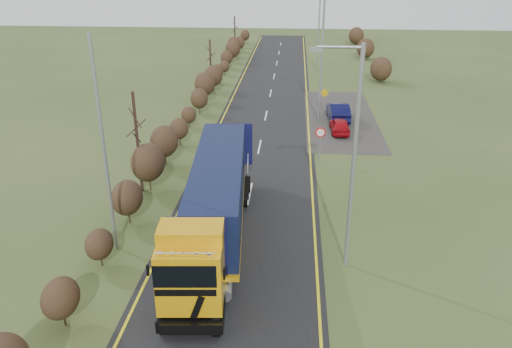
{
  "coord_description": "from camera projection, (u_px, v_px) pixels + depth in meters",
  "views": [
    {
      "loc": [
        2.45,
        -22.52,
        12.84
      ],
      "look_at": [
        0.55,
        1.7,
        2.3
      ],
      "focal_mm": 35.0,
      "sensor_mm": 36.0,
      "label": 1
    }
  ],
  "objects": [
    {
      "name": "car_blue_sedan",
      "position": [
        338.0,
        111.0,
        42.76
      ],
      "size": [
        1.84,
        4.63,
        1.5
      ],
      "primitive_type": "imported",
      "rotation": [
        0.0,
        0.0,
        3.2
      ],
      "color": "black",
      "rests_on": "ground"
    },
    {
      "name": "car_red_hatchback",
      "position": [
        340.0,
        126.0,
        39.64
      ],
      "size": [
        1.52,
        3.54,
        1.19
      ],
      "primitive_type": "imported",
      "rotation": [
        0.0,
        0.0,
        3.17
      ],
      "color": "#A50811",
      "rests_on": "ground"
    },
    {
      "name": "warning_board",
      "position": [
        324.0,
        97.0,
        44.88
      ],
      "size": [
        0.81,
        0.11,
        2.13
      ],
      "color": "gray",
      "rests_on": "ground"
    },
    {
      "name": "streetlight_far",
      "position": [
        318.0,
        30.0,
        60.68
      ],
      "size": [
        1.85,
        0.18,
        8.7
      ],
      "color": "gray",
      "rests_on": "ground"
    },
    {
      "name": "hedgerow",
      "position": [
        165.0,
        143.0,
        32.89
      ],
      "size": [
        2.24,
        102.04,
        6.05
      ],
      "color": "black",
      "rests_on": "ground"
    },
    {
      "name": "lorry",
      "position": [
        215.0,
        201.0,
        23.65
      ],
      "size": [
        3.29,
        14.44,
        3.98
      ],
      "rotation": [
        0.0,
        0.0,
        0.08
      ],
      "color": "black",
      "rests_on": "ground"
    },
    {
      "name": "speed_sign",
      "position": [
        320.0,
        138.0,
        33.45
      ],
      "size": [
        0.68,
        0.1,
        2.48
      ],
      "color": "gray",
      "rests_on": "ground"
    },
    {
      "name": "ground",
      "position": [
        243.0,
        227.0,
        25.88
      ],
      "size": [
        160.0,
        160.0,
        0.0
      ],
      "primitive_type": "plane",
      "color": "#33471E",
      "rests_on": "ground"
    },
    {
      "name": "left_pole",
      "position": [
        104.0,
        150.0,
        22.06
      ],
      "size": [
        0.16,
        0.16,
        10.1
      ],
      "primitive_type": "cylinder",
      "color": "gray",
      "rests_on": "ground"
    },
    {
      "name": "layby",
      "position": [
        340.0,
        117.0,
        43.7
      ],
      "size": [
        6.0,
        18.0,
        0.02
      ],
      "primitive_type": "cube",
      "color": "#2C2A27",
      "rests_on": "ground"
    },
    {
      "name": "road",
      "position": [
        257.0,
        157.0,
        35.02
      ],
      "size": [
        8.0,
        120.0,
        0.02
      ],
      "primitive_type": "cube",
      "color": "black",
      "rests_on": "ground"
    },
    {
      "name": "streetlight_mid",
      "position": [
        320.0,
        53.0,
        40.85
      ],
      "size": [
        2.16,
        0.2,
        10.19
      ],
      "color": "gray",
      "rests_on": "ground"
    },
    {
      "name": "streetlight_near",
      "position": [
        351.0,
        152.0,
        20.56
      ],
      "size": [
        2.1,
        0.2,
        9.91
      ],
      "color": "gray",
      "rests_on": "ground"
    },
    {
      "name": "lane_markings",
      "position": [
        257.0,
        158.0,
        34.73
      ],
      "size": [
        7.52,
        116.0,
        0.01
      ],
      "color": "yellow",
      "rests_on": "road"
    }
  ]
}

